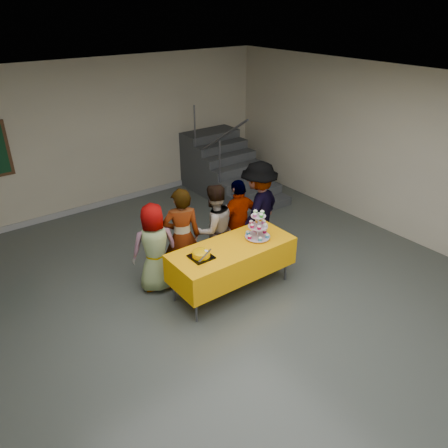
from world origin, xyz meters
The scene contains 10 objects.
room_shell centered at (0.00, 0.02, 2.13)m, with size 10.00×10.04×3.02m.
bake_table centered at (0.42, 0.91, 0.56)m, with size 1.88×0.78×0.77m.
cupcake_stand centered at (0.87, 0.88, 0.95)m, with size 0.38×0.38×0.44m.
bear_cake centered at (-0.12, 0.93, 0.83)m, with size 0.32×0.36×0.12m.
schoolchild_a centered at (-0.45, 1.65, 0.70)m, with size 0.68×0.44×1.39m, color slate.
schoolchild_b centered at (-0.03, 1.56, 0.79)m, with size 0.57×0.38×1.57m, color slate.
schoolchild_c centered at (0.54, 1.54, 0.74)m, with size 0.72×0.56×1.49m, color slate.
schoolchild_d centered at (1.00, 1.49, 0.74)m, with size 0.86×0.36×1.47m, color slate.
schoolchild_e centered at (1.43, 1.51, 0.83)m, with size 1.08×0.62×1.67m, color slate.
staircase centered at (2.70, 4.13, 0.49)m, with size 1.30×2.40×2.04m.
Camera 1 is at (-2.96, -3.40, 3.97)m, focal length 35.00 mm.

